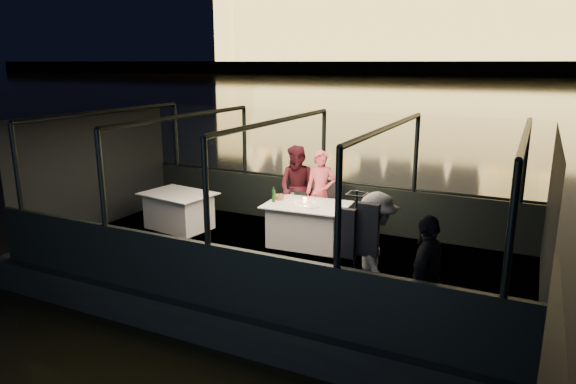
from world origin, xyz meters
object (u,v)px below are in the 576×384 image
at_px(chair_port_right, 320,214).
at_px(passenger_stripe, 376,245).
at_px(person_man_maroon, 298,193).
at_px(person_woman_coral, 321,196).
at_px(coat_stand, 355,248).
at_px(passenger_dark, 427,270).
at_px(dining_table_aft, 179,209).
at_px(dining_table_central, 307,225).
at_px(wine_bottle, 274,194).
at_px(chair_port_left, 295,212).

height_order(chair_port_right, passenger_stripe, passenger_stripe).
bearing_deg(person_man_maroon, person_woman_coral, 0.19).
xyz_separation_m(coat_stand, passenger_dark, (0.95, -0.22, -0.05)).
relative_size(dining_table_aft, passenger_stripe, 0.87).
bearing_deg(passenger_stripe, chair_port_right, 20.42).
xyz_separation_m(dining_table_central, wine_bottle, (-0.60, -0.13, 0.53)).
height_order(coat_stand, passenger_dark, coat_stand).
bearing_deg(dining_table_central, passenger_dark, -42.13).
height_order(dining_table_aft, coat_stand, coat_stand).
height_order(chair_port_right, person_man_maroon, person_man_maroon).
relative_size(dining_table_aft, person_man_maroon, 0.82).
bearing_deg(chair_port_right, passenger_dark, -61.08).
relative_size(dining_table_central, person_woman_coral, 0.90).
height_order(coat_stand, passenger_stripe, coat_stand).
height_order(coat_stand, person_man_maroon, coat_stand).
bearing_deg(person_woman_coral, dining_table_central, -105.28).
relative_size(person_woman_coral, wine_bottle, 5.77).
xyz_separation_m(dining_table_aft, coat_stand, (4.26, -1.86, 0.51)).
bearing_deg(dining_table_central, chair_port_right, 83.91).
xyz_separation_m(chair_port_right, person_man_maroon, (-0.57, 0.24, 0.30)).
xyz_separation_m(dining_table_aft, wine_bottle, (2.07, 0.09, 0.53)).
distance_m(dining_table_aft, passenger_dark, 5.64).
bearing_deg(person_man_maroon, passenger_dark, -42.26).
bearing_deg(coat_stand, chair_port_right, 120.74).
distance_m(dining_table_central, chair_port_left, 0.63).
relative_size(passenger_stripe, wine_bottle, 5.62).
xyz_separation_m(coat_stand, person_man_maroon, (-2.12, 2.83, -0.15)).
relative_size(dining_table_aft, wine_bottle, 4.86).
bearing_deg(passenger_stripe, person_woman_coral, 19.25).
bearing_deg(dining_table_central, person_man_maroon, 125.14).
xyz_separation_m(coat_stand, person_woman_coral, (-1.63, 2.81, -0.15)).
xyz_separation_m(dining_table_aft, passenger_dark, (5.22, -2.08, 0.47)).
xyz_separation_m(chair_port_left, person_man_maroon, (-0.08, 0.29, 0.30)).
distance_m(dining_table_aft, passenger_stripe, 4.71).
xyz_separation_m(dining_table_aft, person_man_maroon, (2.15, 0.96, 0.36)).
bearing_deg(dining_table_central, person_woman_coral, 92.66).
bearing_deg(passenger_dark, passenger_stripe, -117.42).
bearing_deg(dining_table_aft, passenger_stripe, -18.88).
bearing_deg(coat_stand, chair_port_left, 128.73).
bearing_deg(passenger_stripe, wine_bottle, 38.89).
height_order(person_woman_coral, person_man_maroon, person_man_maroon).
distance_m(chair_port_right, passenger_stripe, 2.85).
distance_m(person_woman_coral, person_man_maroon, 0.49).
height_order(dining_table_aft, person_man_maroon, person_man_maroon).
bearing_deg(passenger_stripe, dining_table_central, 28.49).
bearing_deg(person_man_maroon, coat_stand, -50.68).
distance_m(dining_table_central, wine_bottle, 0.81).
xyz_separation_m(chair_port_right, passenger_dark, (2.49, -2.81, 0.40)).
distance_m(dining_table_aft, coat_stand, 4.68).
height_order(dining_table_central, chair_port_left, chair_port_left).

